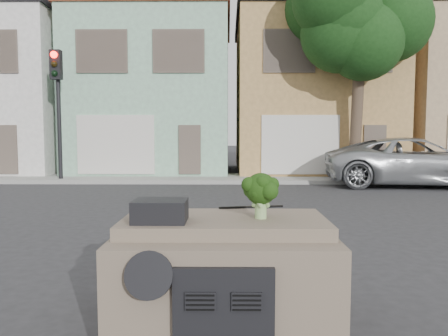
{
  "coord_description": "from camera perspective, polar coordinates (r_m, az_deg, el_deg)",
  "views": [
    {
      "loc": [
        0.04,
        -7.25,
        1.92
      ],
      "look_at": [
        -0.04,
        0.5,
        1.3
      ],
      "focal_mm": 35.0,
      "sensor_mm": 36.0,
      "label": 1
    }
  ],
  "objects": [
    {
      "name": "ground_plane",
      "position": [
        7.5,
        0.29,
        -10.27
      ],
      "size": [
        120.0,
        120.0,
        0.0
      ],
      "primitive_type": "plane",
      "color": "#303033",
      "rests_on": "ground"
    },
    {
      "name": "sidewalk",
      "position": [
        17.84,
        0.46,
        -1.36
      ],
      "size": [
        40.0,
        3.0,
        0.15
      ],
      "primitive_type": "cube",
      "color": "gray",
      "rests_on": "ground"
    },
    {
      "name": "townhouse_white",
      "position": [
        24.46,
        -26.55,
        8.45
      ],
      "size": [
        7.2,
        8.2,
        7.55
      ],
      "primitive_type": "cube",
      "color": "silver",
      "rests_on": "ground"
    },
    {
      "name": "townhouse_mint",
      "position": [
        22.11,
        -8.74,
        9.34
      ],
      "size": [
        7.2,
        8.2,
        7.55
      ],
      "primitive_type": "cube",
      "color": "#8FBE9F",
      "rests_on": "ground"
    },
    {
      "name": "townhouse_tan",
      "position": [
        22.18,
        11.02,
        9.29
      ],
      "size": [
        7.2,
        8.2,
        7.55
      ],
      "primitive_type": "cube",
      "color": "tan",
      "rests_on": "ground"
    },
    {
      "name": "silver_pickup",
      "position": [
        17.3,
        23.59,
        -2.18
      ],
      "size": [
        6.66,
        3.69,
        1.76
      ],
      "primitive_type": "imported",
      "rotation": [
        0.0,
        0.0,
        1.45
      ],
      "color": "#ABAEB1",
      "rests_on": "ground"
    },
    {
      "name": "traffic_signal",
      "position": [
        17.99,
        -20.86,
        6.29
      ],
      "size": [
        0.4,
        0.4,
        5.1
      ],
      "primitive_type": "cube",
      "color": "black",
      "rests_on": "ground"
    },
    {
      "name": "tree_near",
      "position": [
        17.91,
        17.05,
        11.86
      ],
      "size": [
        4.4,
        4.0,
        8.5
      ],
      "primitive_type": "cube",
      "color": "#163913",
      "rests_on": "ground"
    },
    {
      "name": "car_dashboard",
      "position": [
        4.46,
        0.08,
        -13.19
      ],
      "size": [
        2.0,
        1.8,
        1.12
      ],
      "primitive_type": "cube",
      "color": "#6F6050",
      "rests_on": "ground"
    },
    {
      "name": "instrument_hump",
      "position": [
        4.01,
        -8.32,
        -5.54
      ],
      "size": [
        0.48,
        0.38,
        0.2
      ],
      "primitive_type": "cube",
      "color": "black",
      "rests_on": "car_dashboard"
    },
    {
      "name": "wiper_arm",
      "position": [
        4.7,
        3.56,
        -5.1
      ],
      "size": [
        0.69,
        0.15,
        0.02
      ],
      "primitive_type": "cube",
      "rotation": [
        0.0,
        0.0,
        0.17
      ],
      "color": "black",
      "rests_on": "car_dashboard"
    },
    {
      "name": "broccoli",
      "position": [
        4.11,
        4.83,
        -3.56
      ],
      "size": [
        0.51,
        0.51,
        0.44
      ],
      "primitive_type": "cube",
      "rotation": [
        0.0,
        0.0,
        5.52
      ],
      "color": "black",
      "rests_on": "car_dashboard"
    }
  ]
}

